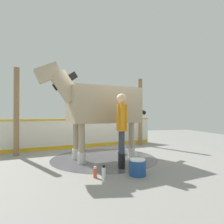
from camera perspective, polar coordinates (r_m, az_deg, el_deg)
ground_plane at (r=5.81m, az=-1.58°, el=-13.07°), size 16.00×16.00×0.02m
wet_patch at (r=5.61m, az=-2.36°, el=-13.39°), size 2.94×2.94×0.00m
barrier_wall at (r=7.37m, az=-8.60°, el=-6.40°), size 5.75×1.46×1.08m
roof_post_near at (r=6.48m, az=-26.25°, el=0.14°), size 0.16×0.16×2.64m
roof_post_far at (r=7.84m, az=8.28°, el=-0.01°), size 0.16×0.16×2.64m
horse at (r=5.44m, az=-3.40°, el=1.81°), size 3.23×1.41×2.54m
handler at (r=4.57m, az=2.82°, el=-3.62°), size 0.31×0.68×1.73m
wash_bucket at (r=4.13m, az=7.50°, el=-15.79°), size 0.34×0.34×0.33m
bottle_shampoo at (r=3.95m, az=-2.44°, el=-17.24°), size 0.08×0.08×0.26m
bottle_spray at (r=4.00m, az=-4.98°, el=-17.27°), size 0.08×0.08×0.22m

